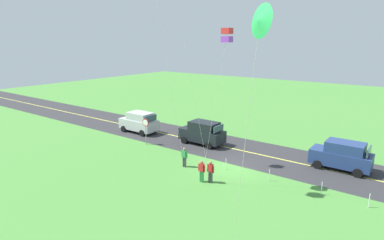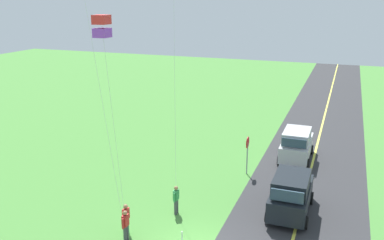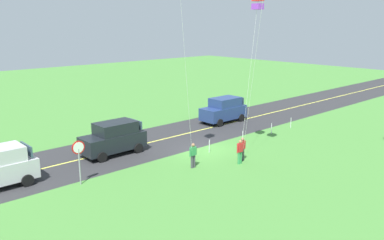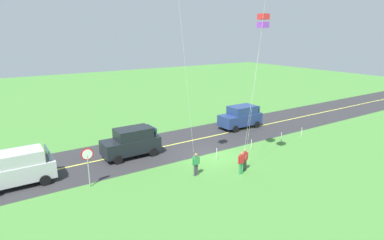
% 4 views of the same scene
% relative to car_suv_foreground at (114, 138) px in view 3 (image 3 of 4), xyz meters
% --- Properties ---
extents(ground_plane, '(120.00, 120.00, 0.10)m').
position_rel_car_suv_foreground_xyz_m(ground_plane, '(-5.14, 3.49, -1.20)').
color(ground_plane, '#478438').
extents(asphalt_road, '(120.00, 7.00, 0.00)m').
position_rel_car_suv_foreground_xyz_m(asphalt_road, '(-5.14, -0.51, -1.15)').
color(asphalt_road, '#2D2D30').
rests_on(asphalt_road, ground).
extents(road_centre_stripe, '(120.00, 0.16, 0.00)m').
position_rel_car_suv_foreground_xyz_m(road_centre_stripe, '(-5.14, -0.51, -1.15)').
color(road_centre_stripe, '#E5E04C').
rests_on(road_centre_stripe, asphalt_road).
extents(car_suv_foreground, '(4.40, 2.12, 2.24)m').
position_rel_car_suv_foreground_xyz_m(car_suv_foreground, '(0.00, 0.00, 0.00)').
color(car_suv_foreground, black).
rests_on(car_suv_foreground, ground).
extents(car_parked_west_near, '(4.40, 2.12, 2.24)m').
position_rel_car_suv_foreground_xyz_m(car_parked_west_near, '(-12.29, -1.17, 0.00)').
color(car_parked_west_near, navy).
rests_on(car_parked_west_near, ground).
extents(stop_sign, '(0.76, 0.08, 2.56)m').
position_rel_car_suv_foreground_xyz_m(stop_sign, '(4.28, 3.39, 0.65)').
color(stop_sign, gray).
rests_on(stop_sign, ground).
extents(person_adult_near, '(0.58, 0.22, 1.60)m').
position_rel_car_suv_foreground_xyz_m(person_adult_near, '(-4.90, 7.20, -0.29)').
color(person_adult_near, '#338C4C').
rests_on(person_adult_near, ground).
extents(person_adult_companion, '(0.58, 0.22, 1.60)m').
position_rel_car_suv_foreground_xyz_m(person_adult_companion, '(-5.46, 6.92, -0.29)').
color(person_adult_companion, '#3F3F47').
rests_on(person_adult_companion, ground).
extents(person_child_watcher, '(0.58, 0.22, 1.60)m').
position_rel_car_suv_foreground_xyz_m(person_child_watcher, '(-2.20, 5.70, -0.29)').
color(person_child_watcher, '#3F3F47').
rests_on(person_child_watcher, ground).
extents(kite_red_low, '(1.90, 0.59, 10.51)m').
position_rel_car_suv_foreground_xyz_m(kite_red_low, '(-6.51, 6.90, 8.90)').
color(kite_red_low, silver).
rests_on(kite_red_low, ground).
extents(fence_post_0, '(0.05, 0.05, 0.90)m').
position_rel_car_suv_foreground_xyz_m(fence_post_0, '(-15.04, 4.19, -0.70)').
color(fence_post_0, silver).
rests_on(fence_post_0, ground).
extents(fence_post_1, '(0.05, 0.05, 0.90)m').
position_rel_car_suv_foreground_xyz_m(fence_post_1, '(-12.30, 4.19, -0.70)').
color(fence_post_1, silver).
rests_on(fence_post_1, ground).
extents(fence_post_2, '(0.05, 0.05, 0.90)m').
position_rel_car_suv_foreground_xyz_m(fence_post_2, '(-8.70, 4.19, -0.70)').
color(fence_post_2, silver).
rests_on(fence_post_2, ground).
extents(fence_post_3, '(0.05, 0.05, 0.90)m').
position_rel_car_suv_foreground_xyz_m(fence_post_3, '(-5.12, 4.19, -0.70)').
color(fence_post_3, silver).
rests_on(fence_post_3, ground).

